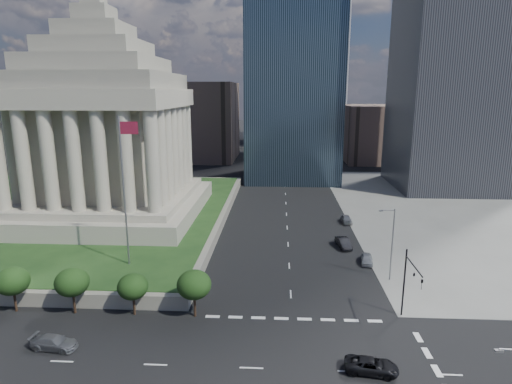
# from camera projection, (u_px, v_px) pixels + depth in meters

# --- Properties ---
(ground) EXTENTS (500.00, 500.00, 0.00)m
(ground) POSITION_uv_depth(u_px,v_px,m) (284.00, 174.00, 131.60)
(ground) COLOR black
(ground) RESTS_ON ground
(sidewalk_ne) EXTENTS (68.00, 90.00, 0.03)m
(sidewalk_ne) POSITION_uv_depth(u_px,v_px,m) (504.00, 212.00, 90.29)
(sidewalk_ne) COLOR slate
(sidewalk_ne) RESTS_ON ground
(plaza_terrace) EXTENTS (66.00, 70.00, 1.80)m
(plaza_terrace) POSITION_uv_depth(u_px,v_px,m) (61.00, 215.00, 85.19)
(plaza_terrace) COLOR slate
(plaza_terrace) RESTS_ON ground
(plaza_lawn) EXTENTS (64.00, 68.00, 0.10)m
(plaza_lawn) POSITION_uv_depth(u_px,v_px,m) (61.00, 210.00, 84.97)
(plaza_lawn) COLOR #1D3B18
(plaza_lawn) RESTS_ON plaza_terrace
(war_memorial) EXTENTS (34.00, 34.00, 39.00)m
(war_memorial) POSITION_uv_depth(u_px,v_px,m) (103.00, 111.00, 77.95)
(war_memorial) COLOR #A59D8A
(war_memorial) RESTS_ON plaza_lawn
(flagpole) EXTENTS (2.52, 0.24, 20.00)m
(flagpole) POSITION_uv_depth(u_px,v_px,m) (125.00, 184.00, 55.89)
(flagpole) COLOR slate
(flagpole) RESTS_ON plaza_lawn
(midrise_glass) EXTENTS (26.00, 26.00, 60.00)m
(midrise_glass) POSITION_uv_depth(u_px,v_px,m) (293.00, 73.00, 119.73)
(midrise_glass) COLOR black
(midrise_glass) RESTS_ON ground
(building_filler_ne) EXTENTS (20.00, 30.00, 20.00)m
(building_filler_ne) POSITION_uv_depth(u_px,v_px,m) (371.00, 133.00, 156.75)
(building_filler_ne) COLOR brown
(building_filler_ne) RESTS_ON ground
(building_filler_nw) EXTENTS (24.00, 30.00, 28.00)m
(building_filler_nw) POSITION_uv_depth(u_px,v_px,m) (203.00, 121.00, 159.12)
(building_filler_nw) COLOR brown
(building_filler_nw) RESTS_ON ground
(traffic_signal_ne) EXTENTS (0.30, 5.74, 8.00)m
(traffic_signal_ne) POSITION_uv_depth(u_px,v_px,m) (410.00, 279.00, 45.86)
(traffic_signal_ne) COLOR black
(traffic_signal_ne) RESTS_ON ground
(street_lamp_north) EXTENTS (2.13, 0.22, 10.00)m
(street_lamp_north) POSITION_uv_depth(u_px,v_px,m) (391.00, 240.00, 56.71)
(street_lamp_north) COLOR slate
(street_lamp_north) RESTS_ON ground
(pickup_truck) EXTENTS (2.87, 5.09, 1.34)m
(pickup_truck) POSITION_uv_depth(u_px,v_px,m) (371.00, 366.00, 38.76)
(pickup_truck) COLOR black
(pickup_truck) RESTS_ON ground
(suv_grey) EXTENTS (2.37, 4.85, 1.36)m
(suv_grey) POSITION_uv_depth(u_px,v_px,m) (54.00, 342.00, 42.33)
(suv_grey) COLOR #53565B
(suv_grey) RESTS_ON ground
(parked_sedan_near) EXTENTS (2.21, 4.27, 1.39)m
(parked_sedan_near) POSITION_uv_depth(u_px,v_px,m) (367.00, 259.00, 63.32)
(parked_sedan_near) COLOR #93969B
(parked_sedan_near) RESTS_ON ground
(parked_sedan_mid) EXTENTS (4.99, 2.40, 1.58)m
(parked_sedan_mid) POSITION_uv_depth(u_px,v_px,m) (343.00, 243.00, 69.78)
(parked_sedan_mid) COLOR black
(parked_sedan_mid) RESTS_ON ground
(parked_sedan_far) EXTENTS (4.51, 1.97, 1.51)m
(parked_sedan_far) POSITION_uv_depth(u_px,v_px,m) (346.00, 219.00, 82.72)
(parked_sedan_far) COLOR slate
(parked_sedan_far) RESTS_ON ground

